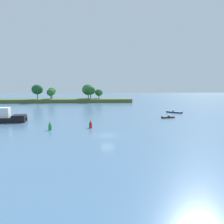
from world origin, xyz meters
TOP-DOWN VIEW (x-y plane):
  - ground_plane at (0.00, 0.00)m, footprint 400.00×400.00m
  - treeline_island at (-20.86, 82.06)m, footprint 81.76×14.66m
  - small_motorboat at (19.34, 21.16)m, footprint 4.33×2.26m
  - fishing_skiff at (25.36, 32.33)m, footprint 5.05×4.83m
  - tugboat at (-26.41, 17.15)m, footprint 11.91×4.95m
  - channel_buoy_red at (-3.47, 7.73)m, footprint 0.70×0.70m
  - channel_buoy_green at (-12.34, 6.14)m, footprint 0.70×0.70m

SIDE VIEW (x-z plane):
  - ground_plane at x=0.00m, z-range 0.00..0.00m
  - small_motorboat at x=19.34m, z-range -0.22..0.68m
  - fishing_skiff at x=25.36m, z-range -0.23..0.74m
  - channel_buoy_red at x=-3.47m, z-range -0.14..1.76m
  - channel_buoy_green at x=-12.34m, z-range -0.14..1.76m
  - tugboat at x=-26.41m, z-range -1.24..3.84m
  - treeline_island at x=-20.86m, z-range -2.53..7.34m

